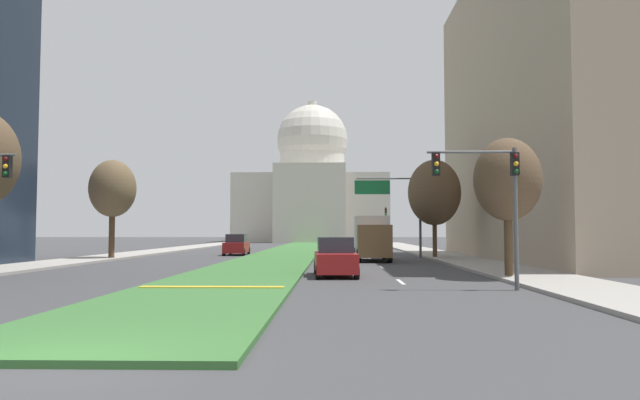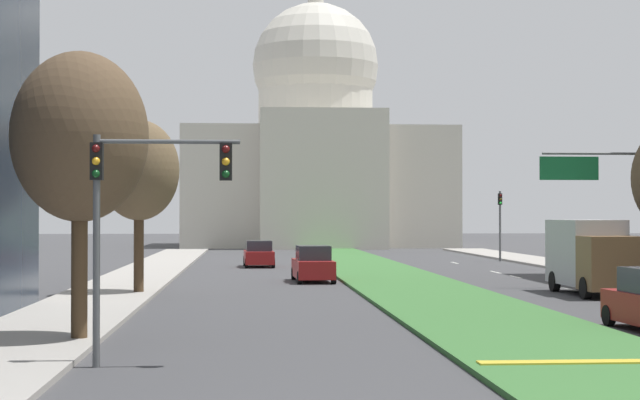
{
  "view_description": "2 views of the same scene",
  "coord_description": "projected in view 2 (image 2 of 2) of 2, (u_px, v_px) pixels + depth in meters",
  "views": [
    {
      "loc": [
        4.35,
        -9.0,
        2.16
      ],
      "look_at": [
        2.97,
        47.84,
        5.19
      ],
      "focal_mm": 32.31,
      "sensor_mm": 36.0,
      "label": 1
    },
    {
      "loc": [
        -7.6,
        -10.96,
        3.39
      ],
      "look_at": [
        -2.55,
        61.93,
        4.48
      ],
      "focal_mm": 58.29,
      "sensor_mm": 36.0,
      "label": 2
    }
  ],
  "objects": [
    {
      "name": "ground_plane",
      "position": [
        371.0,
        270.0,
        64.21
      ],
      "size": [
        260.0,
        260.0,
        0.0
      ],
      "primitive_type": "plane",
      "color": "#3D3D3F"
    },
    {
      "name": "grass_median",
      "position": [
        382.0,
        274.0,
        58.93
      ],
      "size": [
        5.7,
        95.28,
        0.14
      ],
      "primitive_type": "cube",
      "color": "#386B33",
      "rests_on": "ground_plane"
    },
    {
      "name": "median_curb_nose",
      "position": [
        593.0,
        362.0,
        22.87
      ],
      "size": [
        5.13,
        0.5,
        0.04
      ],
      "primitive_type": "cube",
      "color": "gold",
      "rests_on": "grass_median"
    },
    {
      "name": "lane_dashes_right",
      "position": [
        549.0,
        284.0,
        50.93
      ],
      "size": [
        0.16,
        49.42,
        0.01
      ],
      "color": "silver",
      "rests_on": "ground_plane"
    },
    {
      "name": "sidewalk_left",
      "position": [
        132.0,
        281.0,
        52.72
      ],
      "size": [
        4.0,
        95.28,
        0.15
      ],
      "primitive_type": "cube",
      "color": "#9E9991",
      "rests_on": "ground_plane"
    },
    {
      "name": "capitol_building",
      "position": [
        316.0,
        154.0,
        116.43
      ],
      "size": [
        29.14,
        25.24,
        28.21
      ],
      "color": "beige",
      "rests_on": "ground_plane"
    },
    {
      "name": "traffic_light_near_left",
      "position": [
        135.0,
        197.0,
        23.24
      ],
      "size": [
        3.34,
        0.35,
        5.2
      ],
      "color": "#515456",
      "rests_on": "ground_plane"
    },
    {
      "name": "traffic_light_far_right",
      "position": [
        500.0,
        217.0,
        76.61
      ],
      "size": [
        0.28,
        0.35,
        5.2
      ],
      "color": "#515456",
      "rests_on": "ground_plane"
    },
    {
      "name": "overhead_guide_sign",
      "position": [
        608.0,
        189.0,
        48.68
      ],
      "size": [
        5.28,
        0.2,
        6.5
      ],
      "color": "#515456",
      "rests_on": "ground_plane"
    },
    {
      "name": "street_tree_left_near",
      "position": [
        80.0,
        138.0,
        27.54
      ],
      "size": [
        3.63,
        3.63,
        7.76
      ],
      "color": "#4C3823",
      "rests_on": "ground_plane"
    },
    {
      "name": "street_tree_left_mid",
      "position": [
        139.0,
        171.0,
        44.14
      ],
      "size": [
        3.43,
        3.43,
        7.47
      ],
      "color": "#4C3823",
      "rests_on": "ground_plane"
    },
    {
      "name": "sedan_midblock",
      "position": [
        313.0,
        265.0,
        52.98
      ],
      "size": [
        2.06,
        4.75,
        1.85
      ],
      "color": "maroon",
      "rests_on": "ground_plane"
    },
    {
      "name": "sedan_distant",
      "position": [
        259.0,
        255.0,
        68.31
      ],
      "size": [
        2.06,
        4.45,
        1.73
      ],
      "color": "maroon",
      "rests_on": "ground_plane"
    },
    {
      "name": "box_truck_delivery",
      "position": [
        592.0,
        255.0,
        44.38
      ],
      "size": [
        2.4,
        6.4,
        3.2
      ],
      "color": "brown",
      "rests_on": "ground_plane"
    }
  ]
}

